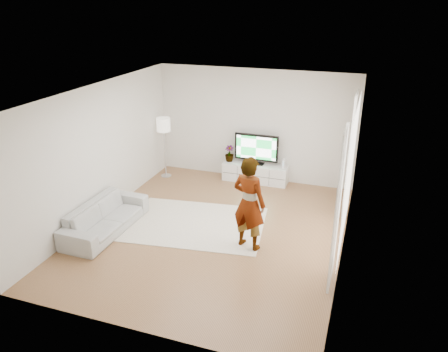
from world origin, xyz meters
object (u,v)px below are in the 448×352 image
(media_console, at_px, (255,173))
(floor_lamp, at_px, (164,127))
(player, at_px, (249,203))
(television, at_px, (256,148))
(rug, at_px, (196,224))
(sofa, at_px, (105,217))

(media_console, height_order, floor_lamp, floor_lamp)
(player, bearing_deg, television, -60.78)
(rug, distance_m, player, 1.63)
(television, xyz_separation_m, player, (0.70, -3.12, 0.03))
(television, bearing_deg, rug, -102.07)
(player, xyz_separation_m, floor_lamp, (-3.01, 2.67, 0.42))
(media_console, relative_size, rug, 0.60)
(media_console, xyz_separation_m, sofa, (-2.17, -3.44, 0.07))
(television, height_order, player, player)
(player, bearing_deg, media_console, -60.67)
(player, bearing_deg, rug, -4.81)
(media_console, xyz_separation_m, player, (0.70, -3.10, 0.68))
(media_console, bearing_deg, rug, -102.19)
(player, distance_m, sofa, 2.95)
(sofa, bearing_deg, floor_lamp, 3.87)
(floor_lamp, bearing_deg, rug, -51.25)
(rug, height_order, floor_lamp, floor_lamp)
(sofa, height_order, floor_lamp, floor_lamp)
(rug, xyz_separation_m, player, (1.27, -0.49, 0.90))
(television, height_order, rug, television)
(television, xyz_separation_m, floor_lamp, (-2.31, -0.45, 0.44))
(media_console, bearing_deg, television, 90.00)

